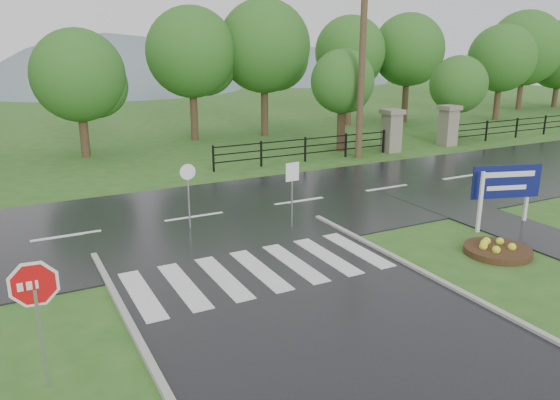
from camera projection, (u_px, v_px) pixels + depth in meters
ground at (383, 374)px, 9.57m from camera, size 120.00×120.00×0.00m
main_road at (194, 218)px, 18.07m from camera, size 90.00×8.00×0.04m
walkway at (523, 232)px, 16.77m from camera, size 2.20×11.00×0.04m
crosswalk at (260, 270)px, 13.80m from camera, size 6.50×2.80×0.02m
pillar_west at (392, 130)px, 28.65m from camera, size 1.00×1.00×2.24m
pillar_east at (448, 125)px, 30.44m from camera, size 1.00×1.00×2.24m
fence_west at (305, 147)px, 26.43m from camera, size 9.58×0.08×1.20m
hills at (85, 212)px, 70.71m from camera, size 102.00×48.00×48.00m
treeline at (128, 147)px, 30.42m from camera, size 83.20×5.20×10.00m
stop_sign at (35, 295)px, 8.78m from camera, size 1.07×0.13×2.42m
estate_billboard at (506, 185)px, 16.84m from camera, size 2.20×0.74×1.99m
flower_bed at (498, 249)px, 14.98m from camera, size 1.81×1.81×0.36m
reg_sign_small at (292, 182)px, 16.64m from camera, size 0.47×0.07×2.11m
reg_sign_round at (188, 188)px, 16.59m from camera, size 0.49×0.07×2.09m
utility_pole_east at (362, 57)px, 26.10m from camera, size 1.71×0.38×9.64m
entrance_tree_left at (343, 82)px, 28.27m from camera, size 3.31×3.31×5.31m
entrance_tree_right at (458, 85)px, 32.06m from camera, size 3.35×3.35×4.89m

